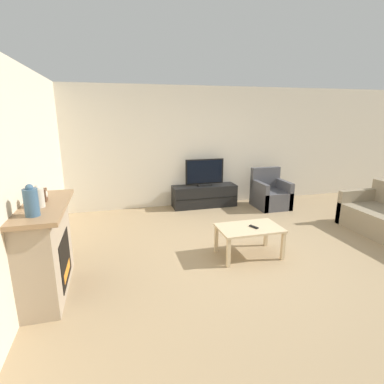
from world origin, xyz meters
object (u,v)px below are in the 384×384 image
armchair (270,195)px  coffee_table (249,231)px  mantel_clock (43,195)px  mantel_vase_centre_left (38,197)px  fireplace (46,249)px  mantel_vase_left (31,201)px  tv (205,173)px  tv_stand (204,196)px  remote (254,227)px

armchair → coffee_table: (-1.55, -2.15, 0.11)m
mantel_clock → mantel_vase_centre_left: bearing=-90.2°
mantel_vase_centre_left → coffee_table: (2.72, 0.35, -0.81)m
fireplace → mantel_vase_left: bearing=-87.6°
mantel_vase_left → tv: (2.81, 3.22, -0.47)m
tv → armchair: 1.59m
fireplace → tv: size_ratio=1.52×
tv_stand → remote: (-0.05, -2.61, 0.22)m
mantel_vase_centre_left → fireplace: bearing=99.4°
mantel_clock → remote: size_ratio=0.98×
mantel_vase_left → mantel_clock: 0.55m
mantel_vase_left → tv_stand: 4.39m
coffee_table → mantel_vase_centre_left: bearing=-172.7°
tv_stand → mantel_vase_centre_left: bearing=-133.9°
mantel_vase_left → remote: (2.77, 0.62, -0.78)m
mantel_clock → armchair: 4.91m
fireplace → remote: 2.79m
tv_stand → fireplace: bearing=-135.1°
tv_stand → remote: tv_stand is taller
tv → fireplace: bearing=-135.1°
coffee_table → remote: remote is taller
mantel_clock → tv_stand: size_ratio=0.10×
mantel_vase_centre_left → tv_stand: size_ratio=0.17×
fireplace → mantel_vase_left: (0.02, -0.41, 0.69)m
mantel_vase_centre_left → tv: mantel_vase_centre_left is taller
armchair → mantel_vase_centre_left: bearing=-149.7°
mantel_vase_left → mantel_clock: (0.00, 0.54, -0.08)m
mantel_clock → armchair: (4.26, 2.26, -0.89)m
mantel_vase_centre_left → armchair: 5.03m
fireplace → armchair: fireplace is taller
fireplace → tv: 4.00m
fireplace → remote: (2.78, 0.21, -0.09)m
mantel_clock → coffee_table: (2.71, 0.11, -0.78)m
tv_stand → tv: 0.54m
armchair → coffee_table: size_ratio=0.94×
fireplace → mantel_clock: size_ratio=9.01×
mantel_vase_centre_left → mantel_clock: 0.24m
fireplace → mantel_clock: mantel_clock is taller
mantel_vase_centre_left → coffee_table: size_ratio=0.27×
mantel_vase_centre_left → tv: bearing=46.0°
mantel_vase_centre_left → remote: bearing=6.4°
tv_stand → tv: size_ratio=1.65×
fireplace → mantel_clock: bearing=82.6°
tv → remote: (-0.05, -2.61, -0.31)m
fireplace → armchair: 4.91m
fireplace → armchair: size_ratio=1.53×
mantel_clock → armchair: bearing=27.9°
mantel_vase_left → coffee_table: bearing=13.5°
mantel_vase_centre_left → tv: 4.08m
mantel_vase_centre_left → coffee_table: mantel_vase_centre_left is taller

